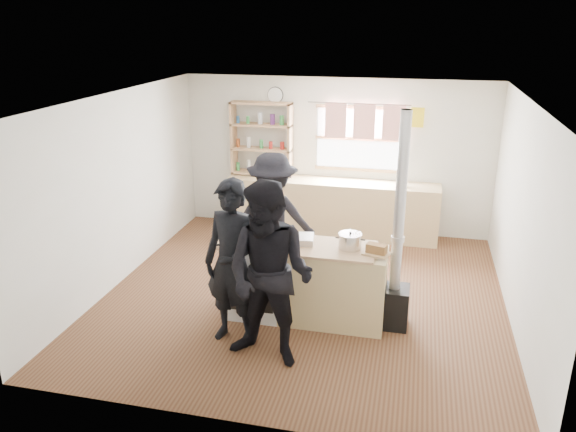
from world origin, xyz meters
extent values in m
cube|color=brown|center=(0.00, 0.00, -0.01)|extent=(5.00, 5.00, 0.01)
cube|color=tan|center=(0.00, 2.22, 0.45)|extent=(3.40, 0.55, 0.90)
cube|color=tan|center=(-1.20, 2.34, 0.94)|extent=(1.00, 0.28, 0.03)
cube|color=tan|center=(-1.20, 2.34, 1.33)|extent=(1.00, 0.28, 0.03)
cube|color=tan|center=(-1.20, 2.34, 1.74)|extent=(1.00, 0.28, 0.03)
cube|color=tan|center=(-1.20, 2.34, 2.08)|extent=(1.00, 0.28, 0.03)
cube|color=tan|center=(-1.68, 2.34, 1.50)|extent=(0.04, 0.28, 1.20)
cube|color=tan|center=(-0.72, 2.34, 1.50)|extent=(0.04, 0.28, 1.20)
cylinder|color=silver|center=(1.08, 2.22, 1.04)|extent=(0.10, 0.10, 0.29)
cube|color=white|center=(-0.45, -0.55, 0.45)|extent=(0.60, 0.60, 0.90)
cube|color=tan|center=(0.45, -0.55, 0.45)|extent=(1.20, 0.60, 0.90)
cube|color=tan|center=(0.00, -0.55, 0.92)|extent=(1.84, 0.64, 0.03)
cylinder|color=black|center=(-0.58, -0.69, 0.96)|extent=(0.43, 0.43, 0.05)
cylinder|color=#27561D|center=(-0.58, -0.69, 0.97)|extent=(0.29, 0.29, 0.02)
cube|color=silver|center=(0.04, -0.48, 0.97)|extent=(0.35, 0.33, 0.08)
cube|color=brown|center=(0.04, -0.48, 0.99)|extent=(0.30, 0.28, 0.02)
cylinder|color=#B3B3B5|center=(-0.38, -0.37, 1.01)|extent=(0.24, 0.24, 0.17)
cylinder|color=#B3B3B5|center=(-0.38, -0.37, 1.10)|extent=(0.25, 0.25, 0.01)
sphere|color=black|center=(-0.38, -0.37, 1.12)|extent=(0.03, 0.03, 0.03)
cylinder|color=#BDBDBF|center=(0.63, -0.53, 1.01)|extent=(0.26, 0.26, 0.16)
cylinder|color=#BDBDBF|center=(0.63, -0.53, 1.10)|extent=(0.26, 0.26, 0.01)
sphere|color=black|center=(0.63, -0.53, 1.11)|extent=(0.03, 0.03, 0.03)
cube|color=tan|center=(0.93, -0.64, 0.94)|extent=(0.32, 0.27, 0.02)
cube|color=olive|center=(0.93, -0.64, 1.00)|extent=(0.24, 0.17, 0.10)
cube|color=black|center=(1.15, -0.50, 0.24)|extent=(0.35, 0.35, 0.48)
cylinder|color=#ADADB2|center=(1.15, -0.50, 1.49)|extent=(0.12, 0.12, 2.02)
imported|color=black|center=(-0.53, -1.21, 0.92)|extent=(0.76, 0.59, 1.84)
imported|color=black|center=(-0.05, -1.50, 0.97)|extent=(1.07, 0.90, 1.93)
imported|color=black|center=(-0.50, 0.34, 0.88)|extent=(1.21, 0.78, 1.77)
camera|label=1|loc=(1.27, -6.36, 3.39)|focal=35.00mm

